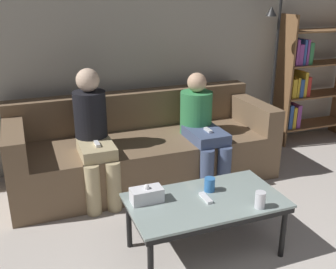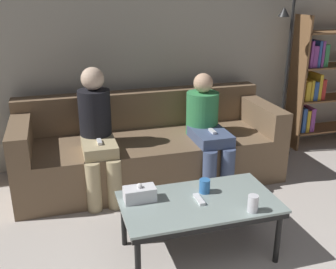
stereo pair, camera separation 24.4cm
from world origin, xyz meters
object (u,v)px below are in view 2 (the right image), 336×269
at_px(cup_near_left, 205,186).
at_px(seated_person_mid_left, 207,126).
at_px(coffee_table, 199,206).
at_px(standing_lamp, 289,56).
at_px(cup_near_right, 253,203).
at_px(bookshelf, 322,83).
at_px(game_remote, 199,199).
at_px(tissue_box, 140,194).
at_px(seated_person_left_end, 97,131).
at_px(couch, 149,148).

height_order(cup_near_left, seated_person_mid_left, seated_person_mid_left).
bearing_deg(coffee_table, standing_lamp, 43.40).
height_order(cup_near_right, bookshelf, bookshelf).
distance_m(coffee_table, bookshelf, 2.73).
bearing_deg(seated_person_mid_left, game_remote, -113.95).
height_order(standing_lamp, seated_person_mid_left, standing_lamp).
relative_size(tissue_box, standing_lamp, 0.12).
height_order(cup_near_left, seated_person_left_end, seated_person_left_end).
distance_m(cup_near_right, game_remote, 0.37).
xyz_separation_m(game_remote, bookshelf, (2.16, 1.64, 0.33)).
distance_m(cup_near_right, seated_person_mid_left, 1.33).
height_order(seated_person_left_end, seated_person_mid_left, seated_person_left_end).
height_order(tissue_box, seated_person_mid_left, seated_person_mid_left).
bearing_deg(bookshelf, tissue_box, -149.29).
bearing_deg(standing_lamp, cup_near_right, -126.81).
bearing_deg(cup_near_left, couch, 95.59).
xyz_separation_m(cup_near_left, standing_lamp, (1.50, 1.39, 0.66)).
distance_m(game_remote, seated_person_mid_left, 1.20).
bearing_deg(seated_person_left_end, standing_lamp, 10.19).
height_order(standing_lamp, seated_person_left_end, standing_lamp).
xyz_separation_m(game_remote, standing_lamp, (1.58, 1.49, 0.70)).
xyz_separation_m(cup_near_left, seated_person_left_end, (-0.64, 1.01, 0.14)).
bearing_deg(couch, standing_lamp, 6.10).
xyz_separation_m(tissue_box, seated_person_mid_left, (0.88, 0.97, 0.09)).
height_order(couch, tissue_box, couch).
relative_size(coffee_table, cup_near_left, 10.68).
bearing_deg(standing_lamp, coffee_table, -136.60).
relative_size(coffee_table, seated_person_mid_left, 1.03).
bearing_deg(cup_near_right, seated_person_mid_left, 81.66).
bearing_deg(cup_near_right, standing_lamp, 53.19).
height_order(coffee_table, cup_near_left, cup_near_left).
distance_m(tissue_box, seated_person_mid_left, 1.31).
distance_m(bookshelf, seated_person_mid_left, 1.77).
bearing_deg(coffee_table, cup_near_left, 51.95).
bearing_deg(seated_person_mid_left, tissue_box, -132.20).
xyz_separation_m(tissue_box, seated_person_left_end, (-0.17, 0.99, 0.14)).
xyz_separation_m(tissue_box, game_remote, (0.39, -0.12, -0.04)).
bearing_deg(coffee_table, seated_person_left_end, 116.92).
bearing_deg(tissue_box, couch, 73.54).
height_order(game_remote, bookshelf, bookshelf).
xyz_separation_m(cup_near_right, seated_person_mid_left, (0.19, 1.32, 0.08)).
height_order(tissue_box, game_remote, tissue_box).
bearing_deg(seated_person_left_end, bookshelf, 10.96).
distance_m(coffee_table, seated_person_left_end, 1.27).
bearing_deg(game_remote, standing_lamp, 43.40).
xyz_separation_m(bookshelf, seated_person_mid_left, (-1.67, -0.55, -0.19)).
distance_m(game_remote, standing_lamp, 2.28).
distance_m(coffee_table, cup_near_right, 0.38).
xyz_separation_m(coffee_table, cup_near_left, (0.08, 0.10, 0.09)).
height_order(tissue_box, seated_person_left_end, seated_person_left_end).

